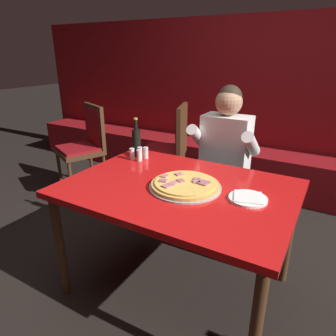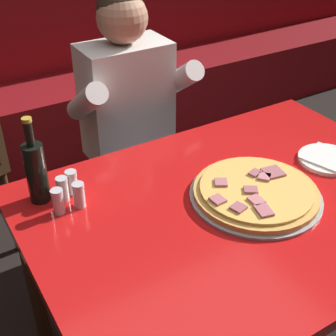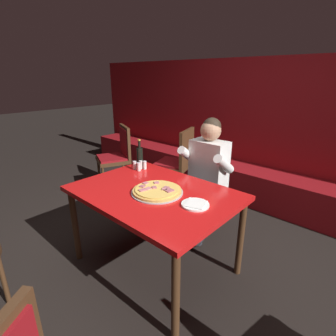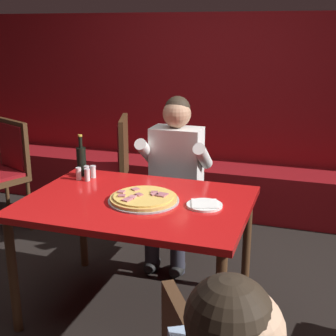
# 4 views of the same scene
# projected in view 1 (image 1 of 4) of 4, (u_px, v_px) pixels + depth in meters

# --- Properties ---
(ground_plane) EXTENTS (24.00, 24.00, 0.00)m
(ground_plane) POSITION_uv_depth(u_px,v_px,m) (177.00, 285.00, 2.07)
(ground_plane) COLOR black
(booth_wall_panel) EXTENTS (6.80, 0.16, 1.90)m
(booth_wall_panel) POSITION_uv_depth(u_px,v_px,m) (267.00, 103.00, 3.49)
(booth_wall_panel) COLOR maroon
(booth_wall_panel) RESTS_ON ground_plane
(booth_bench) EXTENTS (6.46, 0.48, 0.46)m
(booth_bench) POSITION_uv_depth(u_px,v_px,m) (253.00, 169.00, 3.49)
(booth_bench) COLOR maroon
(booth_bench) RESTS_ON ground_plane
(main_dining_table) EXTENTS (1.35, 0.97, 0.76)m
(main_dining_table) POSITION_uv_depth(u_px,v_px,m) (178.00, 197.00, 1.83)
(main_dining_table) COLOR #422816
(main_dining_table) RESTS_ON ground_plane
(pizza) EXTENTS (0.43, 0.43, 0.05)m
(pizza) POSITION_uv_depth(u_px,v_px,m) (185.00, 185.00, 1.76)
(pizza) COLOR #9E9EA3
(pizza) RESTS_ON main_dining_table
(plate_white_paper) EXTENTS (0.21, 0.21, 0.02)m
(plate_white_paper) POSITION_uv_depth(u_px,v_px,m) (248.00, 198.00, 1.62)
(plate_white_paper) COLOR white
(plate_white_paper) RESTS_ON main_dining_table
(beer_bottle) EXTENTS (0.07, 0.07, 0.29)m
(beer_bottle) POSITION_uv_depth(u_px,v_px,m) (136.00, 141.00, 2.29)
(beer_bottle) COLOR black
(beer_bottle) RESTS_ON main_dining_table
(shaker_oregano) EXTENTS (0.04, 0.04, 0.09)m
(shaker_oregano) POSITION_uv_depth(u_px,v_px,m) (140.00, 153.00, 2.25)
(shaker_oregano) COLOR silver
(shaker_oregano) RESTS_ON main_dining_table
(shaker_parmesan) EXTENTS (0.04, 0.04, 0.09)m
(shaker_parmesan) POSITION_uv_depth(u_px,v_px,m) (146.00, 153.00, 2.25)
(shaker_parmesan) COLOR silver
(shaker_parmesan) RESTS_ON main_dining_table
(shaker_black_pepper) EXTENTS (0.04, 0.04, 0.09)m
(shaker_black_pepper) POSITION_uv_depth(u_px,v_px,m) (132.00, 154.00, 2.22)
(shaker_black_pepper) COLOR silver
(shaker_black_pepper) RESTS_ON main_dining_table
(shaker_red_pepper_flakes) EXTENTS (0.04, 0.04, 0.09)m
(shaker_red_pepper_flakes) POSITION_uv_depth(u_px,v_px,m) (139.00, 156.00, 2.19)
(shaker_red_pepper_flakes) COLOR silver
(shaker_red_pepper_flakes) RESTS_ON main_dining_table
(diner_seated_blue_shirt) EXTENTS (0.53, 0.53, 1.27)m
(diner_seated_blue_shirt) POSITION_uv_depth(u_px,v_px,m) (222.00, 159.00, 2.41)
(diner_seated_blue_shirt) COLOR black
(diner_seated_blue_shirt) RESTS_ON ground_plane
(dining_chair_side_aisle) EXTENTS (0.58, 0.58, 0.98)m
(dining_chair_side_aisle) POSITION_uv_depth(u_px,v_px,m) (86.00, 142.00, 3.29)
(dining_chair_side_aisle) COLOR #422816
(dining_chair_side_aisle) RESTS_ON ground_plane
(dining_chair_near_left) EXTENTS (0.55, 0.55, 1.01)m
(dining_chair_near_left) POSITION_uv_depth(u_px,v_px,m) (170.00, 145.00, 3.13)
(dining_chair_near_left) COLOR #422816
(dining_chair_near_left) RESTS_ON ground_plane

